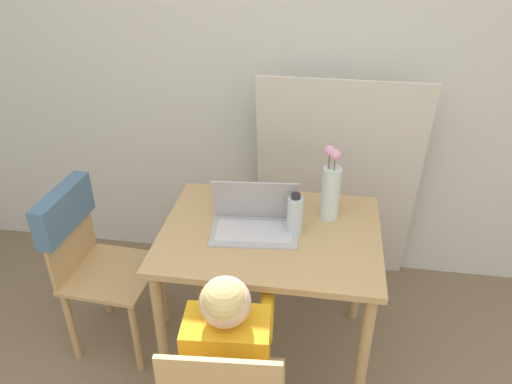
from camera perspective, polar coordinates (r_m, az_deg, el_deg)
wall_back at (r=2.75m, az=3.53°, el=14.16°), size 6.40×0.05×2.50m
dining_table at (r=2.28m, az=1.62°, el=-6.75°), size 0.97×0.73×0.75m
chair_spare at (r=2.53m, az=-19.00°, el=-5.68°), size 0.45×0.42×0.88m
person_seated at (r=1.86m, az=-3.02°, el=-17.78°), size 0.33×0.44×1.01m
laptop at (r=2.20m, az=-0.15°, el=-3.06°), size 0.40×0.27×0.23m
flower_vase at (r=2.25m, az=8.56°, el=0.50°), size 0.09×0.09×0.37m
water_bottle at (r=2.15m, az=4.47°, el=-2.68°), size 0.07×0.07×0.20m
cardboard_panel at (r=2.84m, az=9.13°, el=0.83°), size 0.89×0.19×1.27m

